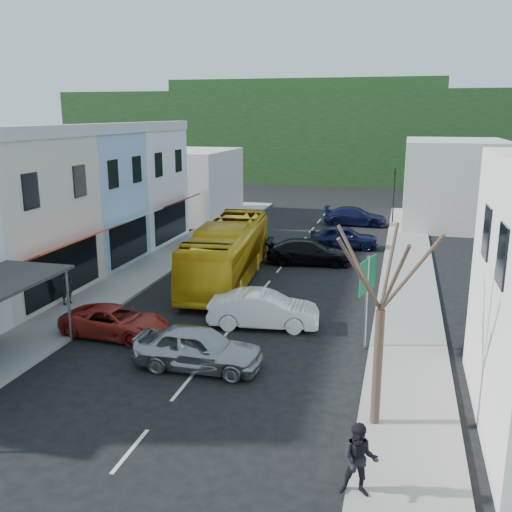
{
  "coord_description": "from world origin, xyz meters",
  "views": [
    {
      "loc": [
        6.91,
        -20.75,
        9.13
      ],
      "look_at": [
        0.0,
        6.0,
        2.2
      ],
      "focal_mm": 40.0,
      "sensor_mm": 36.0,
      "label": 1
    }
  ],
  "objects_px": {
    "pedestrian_right": "(359,464)",
    "direction_sign": "(366,303)",
    "traffic_signal": "(394,196)",
    "pedestrian_left": "(67,287)",
    "car_white": "(264,312)",
    "car_silver": "(198,351)",
    "car_red": "(115,320)",
    "bus": "(227,254)",
    "street_tree": "(381,310)"
  },
  "relations": [
    {
      "from": "street_tree",
      "to": "traffic_signal",
      "type": "xyz_separation_m",
      "value": [
        -0.29,
        33.42,
        -1.34
      ]
    },
    {
      "from": "car_red",
      "to": "direction_sign",
      "type": "height_order",
      "value": "direction_sign"
    },
    {
      "from": "car_white",
      "to": "pedestrian_right",
      "type": "relative_size",
      "value": 2.59
    },
    {
      "from": "car_silver",
      "to": "street_tree",
      "type": "relative_size",
      "value": 0.6
    },
    {
      "from": "car_white",
      "to": "direction_sign",
      "type": "xyz_separation_m",
      "value": [
        4.46,
        -1.35,
        1.21
      ]
    },
    {
      "from": "car_red",
      "to": "pedestrian_right",
      "type": "relative_size",
      "value": 2.71
    },
    {
      "from": "pedestrian_left",
      "to": "traffic_signal",
      "type": "bearing_deg",
      "value": -7.17
    },
    {
      "from": "car_red",
      "to": "pedestrian_left",
      "type": "xyz_separation_m",
      "value": [
        -4.05,
        2.79,
        0.3
      ]
    },
    {
      "from": "pedestrian_right",
      "to": "direction_sign",
      "type": "distance_m",
      "value": 9.4
    },
    {
      "from": "pedestrian_right",
      "to": "pedestrian_left",
      "type": "bearing_deg",
      "value": 139.58
    },
    {
      "from": "bus",
      "to": "pedestrian_left",
      "type": "height_order",
      "value": "bus"
    },
    {
      "from": "bus",
      "to": "direction_sign",
      "type": "bearing_deg",
      "value": -49.03
    },
    {
      "from": "pedestrian_left",
      "to": "direction_sign",
      "type": "relative_size",
      "value": 0.44
    },
    {
      "from": "car_silver",
      "to": "pedestrian_right",
      "type": "bearing_deg",
      "value": -133.51
    },
    {
      "from": "direction_sign",
      "to": "car_red",
      "type": "bearing_deg",
      "value": -157.01
    },
    {
      "from": "car_white",
      "to": "car_red",
      "type": "relative_size",
      "value": 0.96
    },
    {
      "from": "car_silver",
      "to": "pedestrian_right",
      "type": "distance_m",
      "value": 8.69
    },
    {
      "from": "car_silver",
      "to": "car_red",
      "type": "bearing_deg",
      "value": 64.65
    },
    {
      "from": "bus",
      "to": "direction_sign",
      "type": "xyz_separation_m",
      "value": [
        8.11,
        -7.77,
        0.36
      ]
    },
    {
      "from": "pedestrian_right",
      "to": "direction_sign",
      "type": "bearing_deg",
      "value": 89.04
    },
    {
      "from": "bus",
      "to": "pedestrian_right",
      "type": "xyz_separation_m",
      "value": [
        8.61,
        -17.11,
        -0.55
      ]
    },
    {
      "from": "bus",
      "to": "car_white",
      "type": "height_order",
      "value": "bus"
    },
    {
      "from": "car_silver",
      "to": "car_red",
      "type": "relative_size",
      "value": 0.96
    },
    {
      "from": "bus",
      "to": "direction_sign",
      "type": "relative_size",
      "value": 3.04
    },
    {
      "from": "traffic_signal",
      "to": "bus",
      "type": "bearing_deg",
      "value": 51.13
    },
    {
      "from": "car_silver",
      "to": "traffic_signal",
      "type": "relative_size",
      "value": 0.94
    },
    {
      "from": "car_white",
      "to": "street_tree",
      "type": "bearing_deg",
      "value": -151.53
    },
    {
      "from": "pedestrian_left",
      "to": "pedestrian_right",
      "type": "xyz_separation_m",
      "value": [
        14.8,
        -10.91,
        0.0
      ]
    },
    {
      "from": "direction_sign",
      "to": "traffic_signal",
      "type": "relative_size",
      "value": 0.81
    },
    {
      "from": "direction_sign",
      "to": "pedestrian_left",
      "type": "bearing_deg",
      "value": -170.09
    },
    {
      "from": "traffic_signal",
      "to": "street_tree",
      "type": "bearing_deg",
      "value": 74.91
    },
    {
      "from": "pedestrian_right",
      "to": "direction_sign",
      "type": "relative_size",
      "value": 0.44
    },
    {
      "from": "direction_sign",
      "to": "traffic_signal",
      "type": "xyz_separation_m",
      "value": [
        0.42,
        27.59,
        0.44
      ]
    },
    {
      "from": "direction_sign",
      "to": "street_tree",
      "type": "distance_m",
      "value": 6.14
    },
    {
      "from": "direction_sign",
      "to": "street_tree",
      "type": "xyz_separation_m",
      "value": [
        0.71,
        -5.83,
        1.78
      ]
    },
    {
      "from": "car_white",
      "to": "pedestrian_right",
      "type": "bearing_deg",
      "value": -162.4
    },
    {
      "from": "bus",
      "to": "car_white",
      "type": "distance_m",
      "value": 7.43
    },
    {
      "from": "direction_sign",
      "to": "street_tree",
      "type": "bearing_deg",
      "value": -66.92
    },
    {
      "from": "pedestrian_left",
      "to": "car_white",
      "type": "bearing_deg",
      "value": -68.94
    },
    {
      "from": "car_red",
      "to": "pedestrian_right",
      "type": "distance_m",
      "value": 13.47
    },
    {
      "from": "bus",
      "to": "direction_sign",
      "type": "distance_m",
      "value": 11.23
    },
    {
      "from": "car_red",
      "to": "street_tree",
      "type": "distance_m",
      "value": 12.25
    },
    {
      "from": "pedestrian_left",
      "to": "street_tree",
      "type": "relative_size",
      "value": 0.23
    },
    {
      "from": "car_red",
      "to": "pedestrian_left",
      "type": "relative_size",
      "value": 2.71
    },
    {
      "from": "car_white",
      "to": "car_red",
      "type": "height_order",
      "value": "same"
    },
    {
      "from": "car_silver",
      "to": "traffic_signal",
      "type": "height_order",
      "value": "traffic_signal"
    },
    {
      "from": "car_silver",
      "to": "direction_sign",
      "type": "height_order",
      "value": "direction_sign"
    },
    {
      "from": "bus",
      "to": "pedestrian_right",
      "type": "distance_m",
      "value": 19.16
    },
    {
      "from": "car_silver",
      "to": "car_white",
      "type": "distance_m",
      "value": 4.88
    },
    {
      "from": "pedestrian_left",
      "to": "direction_sign",
      "type": "bearing_deg",
      "value": -73.93
    }
  ]
}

